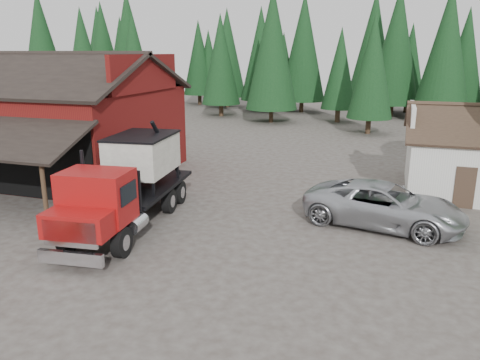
% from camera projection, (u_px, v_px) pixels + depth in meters
% --- Properties ---
extents(ground, '(120.00, 120.00, 0.00)m').
position_uv_depth(ground, '(139.00, 263.00, 16.37)').
color(ground, '#403833').
rests_on(ground, ground).
extents(red_barn, '(12.80, 13.63, 7.18)m').
position_uv_depth(red_barn, '(58.00, 128.00, 28.03)').
color(red_barn, '#5F150F').
rests_on(red_barn, ground).
extents(conifer_backdrop, '(76.00, 16.00, 16.00)m').
position_uv_depth(conifer_backdrop, '(321.00, 114.00, 54.85)').
color(conifer_backdrop, '#103216').
rests_on(conifer_backdrop, ground).
extents(near_pine_a, '(4.40, 4.40, 11.40)m').
position_uv_depth(near_pine_a, '(83.00, 59.00, 46.92)').
color(near_pine_a, '#382619').
rests_on(near_pine_a, ground).
extents(near_pine_b, '(3.96, 3.96, 10.40)m').
position_uv_depth(near_pine_b, '(372.00, 66.00, 40.49)').
color(near_pine_b, '#382619').
rests_on(near_pine_b, ground).
extents(near_pine_d, '(5.28, 5.28, 13.40)m').
position_uv_depth(near_pine_d, '(272.00, 49.00, 46.75)').
color(near_pine_d, '#382619').
rests_on(near_pine_d, ground).
extents(feed_truck, '(3.50, 9.50, 4.19)m').
position_uv_depth(feed_truck, '(129.00, 181.00, 19.44)').
color(feed_truck, black).
rests_on(feed_truck, ground).
extents(silver_car, '(7.03, 4.25, 1.82)m').
position_uv_depth(silver_car, '(384.00, 205.00, 19.63)').
color(silver_car, '#B0B2B8').
rests_on(silver_car, ground).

